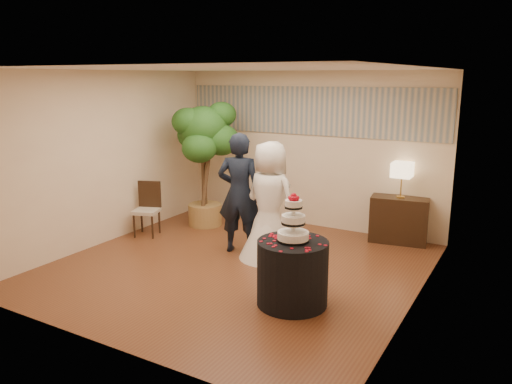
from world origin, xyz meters
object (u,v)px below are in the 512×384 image
Objects in this scene: table_lamp at (401,180)px; ficus_tree at (204,164)px; bride at (270,201)px; cake_table at (292,273)px; groom at (239,193)px; wedding_cake at (293,217)px; console at (399,220)px; side_chair at (146,209)px.

ficus_tree reaches higher than table_lamp.
bride is 2.28m from table_lamp.
bride reaches higher than cake_table.
groom reaches higher than wedding_cake.
table_lamp is (0.00, 0.00, 0.67)m from console.
groom is at bearing -34.49° from ficus_tree.
cake_table is 3.55m from side_chair.
console is at bearing -123.53° from bride.
cake_table is 3.01m from console.
bride is 2.09× the size of cake_table.
ficus_tree is (-3.37, -0.78, 0.77)m from console.
wedding_cake is 0.64× the size of console.
ficus_tree is 2.49× the size of side_chair.
ficus_tree is (-3.37, -0.78, 0.10)m from table_lamp.
bride reaches higher than console.
cake_table is (0.99, -1.27, -0.49)m from bride.
groom reaches higher than table_lamp.
table_lamp is 3.46m from ficus_tree.
console is at bearing 13.09° from ficus_tree.
table_lamp is (2.05, 1.69, 0.12)m from groom.
groom is at bearing 140.13° from wedding_cake.
wedding_cake is 0.63× the size of side_chair.
ficus_tree is at bearing 142.52° from cake_table.
ficus_tree reaches higher than wedding_cake.
table_lamp is at bearing 5.19° from side_chair.
table_lamp is (0.52, 2.97, 0.66)m from cake_table.
ficus_tree is at bearing 43.84° from side_chair.
side_chair is (-3.87, -1.80, 0.08)m from console.
bride is 1.92× the size of side_chair.
table_lamp is (1.51, 1.70, 0.16)m from bride.
wedding_cake is 1.01× the size of table_lamp.
console is 3.54m from ficus_tree.
groom is 2.71m from console.
bride is at bearing -131.68° from table_lamp.
cake_table is at bearing -38.92° from side_chair.
table_lamp reaches higher than console.
side_chair is (-0.51, -1.02, -0.69)m from ficus_tree.
wedding_cake reaches higher than console.
wedding_cake is at bearing 136.15° from bride.
wedding_cake is 3.10m from console.
bride is 2.40m from side_chair.
ficus_tree reaches higher than side_chair.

